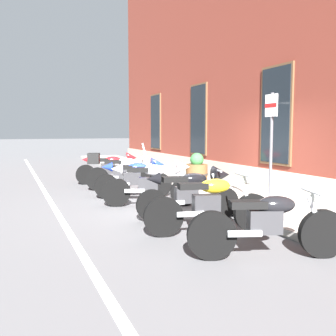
{
  "coord_description": "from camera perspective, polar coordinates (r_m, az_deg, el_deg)",
  "views": [
    {
      "loc": [
        8.09,
        -4.1,
        1.73
      ],
      "look_at": [
        -0.99,
        -0.35,
        0.76
      ],
      "focal_mm": 41.39,
      "sensor_mm": 36.0,
      "label": 1
    }
  ],
  "objects": [
    {
      "name": "ground_plane",
      "position": [
        9.23,
        4.35,
        -5.19
      ],
      "size": [
        140.0,
        140.0,
        0.0
      ],
      "primitive_type": "plane",
      "color": "#4C4C4F"
    },
    {
      "name": "sidewalk",
      "position": [
        9.77,
        10.24,
        -4.27
      ],
      "size": [
        32.0,
        2.24,
        0.13
      ],
      "primitive_type": "cube",
      "color": "gray",
      "rests_on": "ground_plane"
    },
    {
      "name": "lane_stripe",
      "position": [
        8.32,
        -15.86,
        -6.56
      ],
      "size": [
        32.0,
        0.12,
        0.01
      ],
      "primitive_type": "cube",
      "color": "silver",
      "rests_on": "ground_plane"
    },
    {
      "name": "motorcycle_red_sport",
      "position": [
        12.56,
        -8.2,
        0.2
      ],
      "size": [
        0.71,
        2.12,
        1.01
      ],
      "color": "black",
      "rests_on": "ground_plane"
    },
    {
      "name": "motorcycle_silver_touring",
      "position": [
        11.17,
        -7.2,
        -0.4
      ],
      "size": [
        0.97,
        2.05,
        1.36
      ],
      "color": "black",
      "rests_on": "ground_plane"
    },
    {
      "name": "motorcycle_blue_sport",
      "position": [
        9.96,
        -4.66,
        -1.16
      ],
      "size": [
        0.65,
        1.99,
        1.02
      ],
      "color": "black",
      "rests_on": "ground_plane"
    },
    {
      "name": "motorcycle_white_sport",
      "position": [
        8.77,
        -2.05,
        -1.9
      ],
      "size": [
        0.94,
        2.09,
        1.08
      ],
      "color": "black",
      "rests_on": "ground_plane"
    },
    {
      "name": "motorcycle_black_sport",
      "position": [
        7.53,
        3.67,
        -3.3
      ],
      "size": [
        0.62,
        2.05,
        1.03
      ],
      "color": "black",
      "rests_on": "ground_plane"
    },
    {
      "name": "motorcycle_yellow_naked",
      "position": [
        6.48,
        6.26,
        -5.43
      ],
      "size": [
        0.68,
        2.18,
        1.0
      ],
      "color": "black",
      "rests_on": "ground_plane"
    },
    {
      "name": "motorcycle_black_naked",
      "position": [
        5.41,
        14.74,
        -8.01
      ],
      "size": [
        0.9,
        2.11,
        0.93
      ],
      "color": "black",
      "rests_on": "ground_plane"
    },
    {
      "name": "parking_sign",
      "position": [
        8.02,
        14.94,
        4.83
      ],
      "size": [
        0.36,
        0.07,
        2.33
      ],
      "color": "#4C4C51",
      "rests_on": "sidewalk"
    },
    {
      "name": "barrel_planter",
      "position": [
        11.53,
        4.25,
        -0.47
      ],
      "size": [
        0.67,
        0.67,
        0.92
      ],
      "color": "brown",
      "rests_on": "sidewalk"
    }
  ]
}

